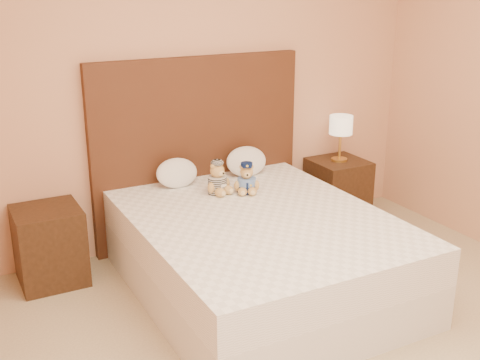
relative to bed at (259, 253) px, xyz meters
name	(u,v)px	position (x,y,z in m)	size (l,w,h in m)	color
room_walls	(336,33)	(0.00, -0.74, 1.53)	(4.04, 4.52, 2.72)	tan
bed	(259,253)	(0.00, 0.00, 0.00)	(1.60, 2.00, 0.55)	white
headboard	(198,151)	(0.00, 1.01, 0.47)	(1.75, 0.08, 1.50)	#452414
nightstand_left	(50,245)	(-1.25, 0.80, 0.00)	(0.45, 0.45, 0.55)	#3D2313
nightstand_right	(337,190)	(1.25, 0.80, 0.00)	(0.45, 0.45, 0.55)	#3D2313
lamp	(341,127)	(1.25, 0.80, 0.57)	(0.20, 0.20, 0.40)	gold
teddy_police	(247,178)	(0.14, 0.45, 0.39)	(0.20, 0.19, 0.23)	tan
teddy_prisoner	(217,178)	(-0.06, 0.54, 0.40)	(0.22, 0.21, 0.24)	tan
pillow_left	(177,172)	(-0.26, 0.83, 0.39)	(0.33, 0.21, 0.23)	white
pillow_right	(246,160)	(0.34, 0.83, 0.40)	(0.35, 0.23, 0.25)	white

